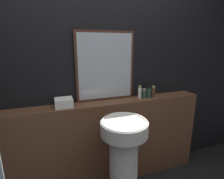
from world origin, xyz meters
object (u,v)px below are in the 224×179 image
pedestal_sink (124,160)px  conditioner_bottle (144,94)px  body_wash_bottle (153,92)px  shampoo_bottle (140,92)px  lotion_bottle (149,92)px  towel_stack (64,103)px  mirror (105,67)px

pedestal_sink → conditioner_bottle: (0.42, 0.41, 0.46)m
body_wash_bottle → conditioner_bottle: bearing=180.0°
shampoo_bottle → lotion_bottle: shampoo_bottle is taller
body_wash_bottle → pedestal_sink: bearing=-142.2°
towel_stack → conditioner_bottle: 0.87m
conditioner_bottle → lotion_bottle: (0.06, 0.00, 0.01)m
towel_stack → shampoo_bottle: 0.82m
towel_stack → body_wash_bottle: 0.99m
shampoo_bottle → lotion_bottle: bearing=0.0°
mirror → lotion_bottle: bearing=-9.5°
pedestal_sink → shampoo_bottle: 0.73m
towel_stack → shampoo_bottle: (0.82, 0.00, 0.03)m
towel_stack → body_wash_bottle: bearing=0.0°
towel_stack → shampoo_bottle: bearing=0.0°
lotion_bottle → body_wash_bottle: 0.06m
lotion_bottle → pedestal_sink: bearing=-139.0°
conditioner_bottle → body_wash_bottle: body_wash_bottle is taller
shampoo_bottle → lotion_bottle: size_ratio=1.15×
pedestal_sink → towel_stack: 0.77m
mirror → shampoo_bottle: 0.48m
mirror → towel_stack: mirror is taller
mirror → towel_stack: bearing=-169.7°
pedestal_sink → shampoo_bottle: shampoo_bottle is taller
mirror → lotion_bottle: 0.58m
pedestal_sink → lotion_bottle: (0.48, 0.41, 0.47)m
towel_stack → lotion_bottle: lotion_bottle is taller
conditioner_bottle → body_wash_bottle: bearing=0.0°
conditioner_bottle → lotion_bottle: 0.06m
mirror → body_wash_bottle: 0.63m
pedestal_sink → mirror: 0.92m
mirror → conditioner_bottle: 0.53m
pedestal_sink → lotion_bottle: bearing=41.0°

